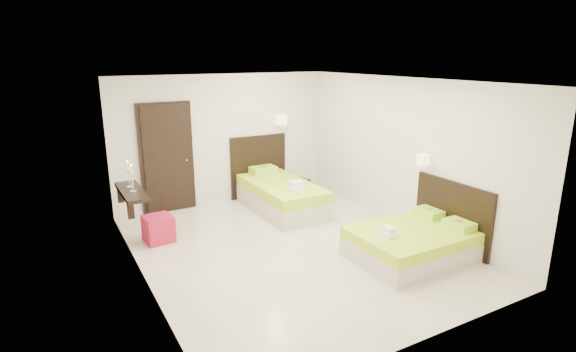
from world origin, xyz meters
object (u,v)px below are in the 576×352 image
bed_double (415,241)px  nightstand (296,190)px  bed_single (280,193)px  ottoman (158,229)px

bed_double → nightstand: bearing=93.0°
bed_double → nightstand: size_ratio=3.55×
bed_single → nightstand: bearing=30.6°
nightstand → ottoman: 3.16m
nightstand → ottoman: size_ratio=1.12×
bed_double → ottoman: size_ratio=3.98×
bed_double → ottoman: bed_double is taller
bed_single → bed_double: bearing=-76.1°
bed_single → nightstand: 0.65m
nightstand → bed_double: bearing=-104.5°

